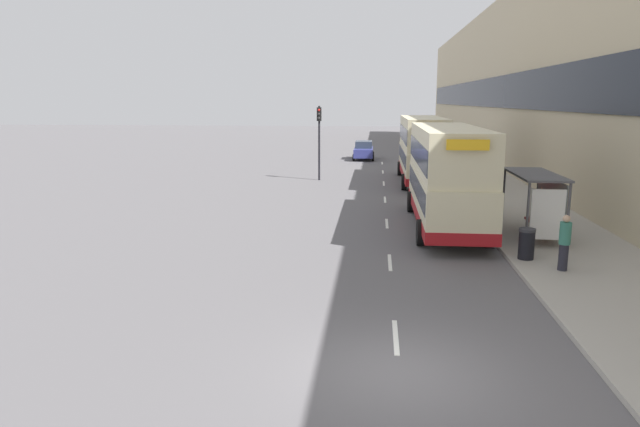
{
  "coord_description": "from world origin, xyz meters",
  "views": [
    {
      "loc": [
        -0.53,
        -10.73,
        5.4
      ],
      "look_at": [
        -3.48,
        19.13,
        -0.58
      ],
      "focal_mm": 32.0,
      "sensor_mm": 36.0,
      "label": 1
    }
  ],
  "objects_px": {
    "double_decker_bus_near": "(447,175)",
    "pedestrian_at_shelter": "(490,204)",
    "car_0": "(364,150)",
    "pedestrian_1": "(543,207)",
    "traffic_light_far_kerb": "(319,131)",
    "double_decker_bus_ahead": "(422,148)",
    "pedestrian_2": "(564,242)",
    "bus_shelter": "(541,194)",
    "litter_bin": "(526,244)"
  },
  "relations": [
    {
      "from": "pedestrian_at_shelter",
      "to": "traffic_light_far_kerb",
      "type": "bearing_deg",
      "value": 123.32
    },
    {
      "from": "bus_shelter",
      "to": "car_0",
      "type": "height_order",
      "value": "bus_shelter"
    },
    {
      "from": "pedestrian_1",
      "to": "litter_bin",
      "type": "distance_m",
      "value": 5.06
    },
    {
      "from": "pedestrian_1",
      "to": "double_decker_bus_ahead",
      "type": "bearing_deg",
      "value": 105.18
    },
    {
      "from": "double_decker_bus_near",
      "to": "pedestrian_at_shelter",
      "type": "xyz_separation_m",
      "value": [
        1.99,
        0.77,
        -1.34
      ]
    },
    {
      "from": "pedestrian_at_shelter",
      "to": "pedestrian_2",
      "type": "distance_m",
      "value": 7.3
    },
    {
      "from": "double_decker_bus_ahead",
      "to": "pedestrian_at_shelter",
      "type": "distance_m",
      "value": 13.19
    },
    {
      "from": "pedestrian_at_shelter",
      "to": "pedestrian_1",
      "type": "xyz_separation_m",
      "value": [
        1.88,
        -1.3,
        0.13
      ]
    },
    {
      "from": "double_decker_bus_near",
      "to": "car_0",
      "type": "xyz_separation_m",
      "value": [
        -4.16,
        28.46,
        -1.45
      ]
    },
    {
      "from": "car_0",
      "to": "bus_shelter",
      "type": "bearing_deg",
      "value": 103.7
    },
    {
      "from": "double_decker_bus_near",
      "to": "pedestrian_at_shelter",
      "type": "distance_m",
      "value": 2.52
    },
    {
      "from": "litter_bin",
      "to": "double_decker_bus_near",
      "type": "bearing_deg",
      "value": 111.59
    },
    {
      "from": "double_decker_bus_ahead",
      "to": "litter_bin",
      "type": "height_order",
      "value": "double_decker_bus_ahead"
    },
    {
      "from": "pedestrian_1",
      "to": "traffic_light_far_kerb",
      "type": "distance_m",
      "value": 18.43
    },
    {
      "from": "car_0",
      "to": "pedestrian_2",
      "type": "distance_m",
      "value": 35.64
    },
    {
      "from": "pedestrian_at_shelter",
      "to": "pedestrian_1",
      "type": "bearing_deg",
      "value": -34.81
    },
    {
      "from": "pedestrian_at_shelter",
      "to": "litter_bin",
      "type": "bearing_deg",
      "value": -89.23
    },
    {
      "from": "double_decker_bus_ahead",
      "to": "traffic_light_far_kerb",
      "type": "bearing_deg",
      "value": 175.6
    },
    {
      "from": "pedestrian_1",
      "to": "pedestrian_2",
      "type": "distance_m",
      "value": 6.02
    },
    {
      "from": "car_0",
      "to": "litter_bin",
      "type": "height_order",
      "value": "car_0"
    },
    {
      "from": "double_decker_bus_near",
      "to": "litter_bin",
      "type": "relative_size",
      "value": 9.84
    },
    {
      "from": "double_decker_bus_near",
      "to": "traffic_light_far_kerb",
      "type": "xyz_separation_m",
      "value": [
        -6.88,
        14.27,
        1.08
      ]
    },
    {
      "from": "traffic_light_far_kerb",
      "to": "pedestrian_2",
      "type": "bearing_deg",
      "value": -64.77
    },
    {
      "from": "car_0",
      "to": "pedestrian_1",
      "type": "height_order",
      "value": "pedestrian_1"
    },
    {
      "from": "pedestrian_at_shelter",
      "to": "pedestrian_2",
      "type": "bearing_deg",
      "value": -82.9
    },
    {
      "from": "bus_shelter",
      "to": "litter_bin",
      "type": "relative_size",
      "value": 4.0
    },
    {
      "from": "litter_bin",
      "to": "car_0",
      "type": "bearing_deg",
      "value": 100.49
    },
    {
      "from": "double_decker_bus_near",
      "to": "car_0",
      "type": "relative_size",
      "value": 2.35
    },
    {
      "from": "car_0",
      "to": "pedestrian_1",
      "type": "bearing_deg",
      "value": 105.49
    },
    {
      "from": "double_decker_bus_near",
      "to": "double_decker_bus_ahead",
      "type": "height_order",
      "value": "same"
    },
    {
      "from": "bus_shelter",
      "to": "pedestrian_at_shelter",
      "type": "relative_size",
      "value": 2.66
    },
    {
      "from": "pedestrian_1",
      "to": "traffic_light_far_kerb",
      "type": "height_order",
      "value": "traffic_light_far_kerb"
    },
    {
      "from": "double_decker_bus_near",
      "to": "pedestrian_1",
      "type": "distance_m",
      "value": 4.09
    },
    {
      "from": "litter_bin",
      "to": "traffic_light_far_kerb",
      "type": "height_order",
      "value": "traffic_light_far_kerb"
    },
    {
      "from": "bus_shelter",
      "to": "double_decker_bus_ahead",
      "type": "bearing_deg",
      "value": 101.74
    },
    {
      "from": "car_0",
      "to": "litter_bin",
      "type": "xyz_separation_m",
      "value": [
        6.24,
        -33.71,
        -0.17
      ]
    },
    {
      "from": "car_0",
      "to": "traffic_light_far_kerb",
      "type": "xyz_separation_m",
      "value": [
        -2.71,
        -14.19,
        2.53
      ]
    },
    {
      "from": "traffic_light_far_kerb",
      "to": "pedestrian_at_shelter",
      "type": "bearing_deg",
      "value": -56.68
    },
    {
      "from": "pedestrian_at_shelter",
      "to": "traffic_light_far_kerb",
      "type": "height_order",
      "value": "traffic_light_far_kerb"
    },
    {
      "from": "pedestrian_at_shelter",
      "to": "traffic_light_far_kerb",
      "type": "xyz_separation_m",
      "value": [
        -8.87,
        13.49,
        2.42
      ]
    },
    {
      "from": "pedestrian_2",
      "to": "litter_bin",
      "type": "height_order",
      "value": "pedestrian_2"
    },
    {
      "from": "car_0",
      "to": "pedestrian_at_shelter",
      "type": "xyz_separation_m",
      "value": [
        6.16,
        -27.69,
        0.11
      ]
    },
    {
      "from": "car_0",
      "to": "traffic_light_far_kerb",
      "type": "relative_size",
      "value": 0.88
    },
    {
      "from": "double_decker_bus_near",
      "to": "bus_shelter",
      "type": "bearing_deg",
      "value": -32.97
    },
    {
      "from": "litter_bin",
      "to": "traffic_light_far_kerb",
      "type": "relative_size",
      "value": 0.21
    },
    {
      "from": "double_decker_bus_ahead",
      "to": "pedestrian_2",
      "type": "bearing_deg",
      "value": -81.84
    },
    {
      "from": "double_decker_bus_near",
      "to": "pedestrian_at_shelter",
      "type": "bearing_deg",
      "value": 21.23
    },
    {
      "from": "double_decker_bus_near",
      "to": "litter_bin",
      "type": "distance_m",
      "value": 5.87
    },
    {
      "from": "bus_shelter",
      "to": "pedestrian_2",
      "type": "relative_size",
      "value": 2.37
    },
    {
      "from": "double_decker_bus_near",
      "to": "pedestrian_2",
      "type": "height_order",
      "value": "double_decker_bus_near"
    }
  ]
}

